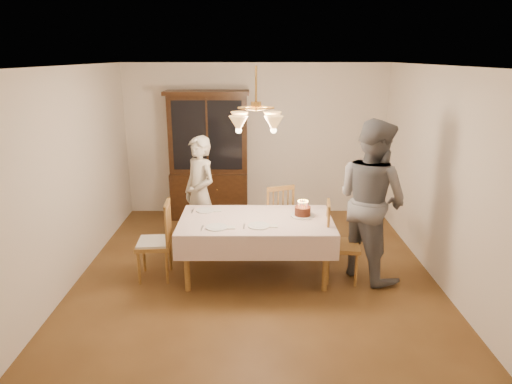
{
  "coord_description": "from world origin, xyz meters",
  "views": [
    {
      "loc": [
        -0.01,
        -5.34,
        2.72
      ],
      "look_at": [
        0.0,
        0.2,
        1.05
      ],
      "focal_mm": 32.0,
      "sensor_mm": 36.0,
      "label": 1
    }
  ],
  "objects_px": {
    "elderly_woman": "(200,194)",
    "birthday_cake": "(303,212)",
    "china_hutch": "(209,158)",
    "dining_table": "(256,225)",
    "chair_far_side": "(275,220)"
  },
  "relations": [
    {
      "from": "china_hutch",
      "to": "chair_far_side",
      "type": "xyz_separation_m",
      "value": [
        1.08,
        -1.45,
        -0.6
      ]
    },
    {
      "from": "dining_table",
      "to": "elderly_woman",
      "type": "distance_m",
      "value": 1.17
    },
    {
      "from": "china_hutch",
      "to": "chair_far_side",
      "type": "height_order",
      "value": "china_hutch"
    },
    {
      "from": "chair_far_side",
      "to": "elderly_woman",
      "type": "xyz_separation_m",
      "value": [
        -1.07,
        0.04,
        0.38
      ]
    },
    {
      "from": "dining_table",
      "to": "birthday_cake",
      "type": "bearing_deg",
      "value": 10.28
    },
    {
      "from": "china_hutch",
      "to": "birthday_cake",
      "type": "height_order",
      "value": "china_hutch"
    },
    {
      "from": "chair_far_side",
      "to": "birthday_cake",
      "type": "relative_size",
      "value": 3.33
    },
    {
      "from": "china_hutch",
      "to": "elderly_woman",
      "type": "relative_size",
      "value": 1.31
    },
    {
      "from": "china_hutch",
      "to": "chair_far_side",
      "type": "relative_size",
      "value": 2.16
    },
    {
      "from": "chair_far_side",
      "to": "china_hutch",
      "type": "bearing_deg",
      "value": 126.57
    },
    {
      "from": "dining_table",
      "to": "elderly_woman",
      "type": "height_order",
      "value": "elderly_woman"
    },
    {
      "from": "elderly_woman",
      "to": "birthday_cake",
      "type": "bearing_deg",
      "value": 21.22
    },
    {
      "from": "elderly_woman",
      "to": "birthday_cake",
      "type": "distance_m",
      "value": 1.57
    },
    {
      "from": "china_hutch",
      "to": "birthday_cake",
      "type": "bearing_deg",
      "value": -57.15
    },
    {
      "from": "dining_table",
      "to": "elderly_woman",
      "type": "bearing_deg",
      "value": 133.15
    }
  ]
}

